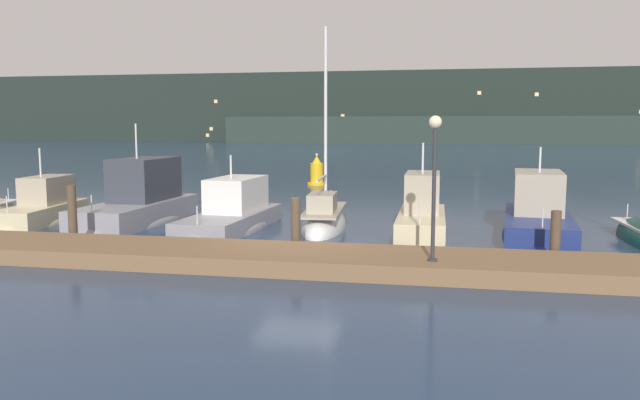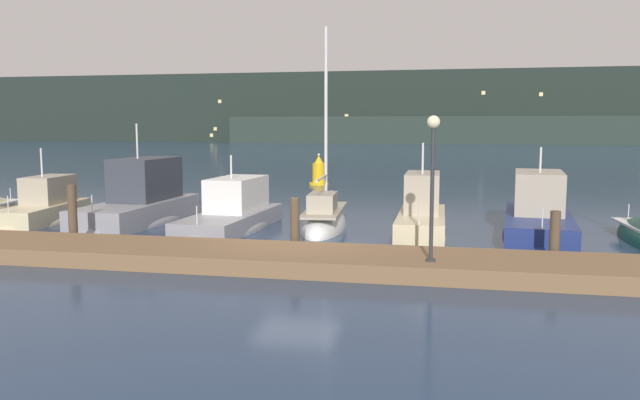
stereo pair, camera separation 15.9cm
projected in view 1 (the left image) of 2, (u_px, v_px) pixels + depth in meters
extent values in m
plane|color=navy|center=(297.00, 253.00, 18.85)|extent=(400.00, 400.00, 0.00)
cube|color=brown|center=(282.00, 258.00, 17.03)|extent=(38.22, 2.80, 0.45)
cylinder|color=#4C3D2D|center=(72.00, 215.00, 19.95)|extent=(0.28, 0.28, 1.96)
cylinder|color=#4C3D2D|center=(296.00, 226.00, 18.56)|extent=(0.28, 0.28, 1.70)
cylinder|color=#4C3D2D|center=(555.00, 238.00, 17.17)|extent=(0.28, 0.28, 1.51)
cylinder|color=silver|center=(8.00, 194.00, 28.67)|extent=(0.04, 0.04, 0.50)
ellipsoid|color=beige|center=(42.00, 223.00, 24.71)|extent=(2.39, 5.61, 1.07)
cube|color=beige|center=(41.00, 214.00, 24.66)|extent=(2.19, 5.05, 0.72)
cube|color=#A39984|center=(47.00, 190.00, 25.09)|extent=(1.48, 2.52, 1.09)
cube|color=black|center=(60.00, 183.00, 26.15)|extent=(1.10, 0.35, 0.49)
cylinder|color=silver|center=(40.00, 163.00, 24.53)|extent=(0.07, 0.07, 1.14)
cylinder|color=silver|center=(7.00, 204.00, 22.32)|extent=(0.04, 0.04, 0.60)
ellipsoid|color=gray|center=(137.00, 223.00, 24.72)|extent=(2.73, 7.36, 1.25)
cube|color=gray|center=(137.00, 212.00, 24.67)|extent=(2.51, 6.62, 0.84)
cube|color=#333842|center=(145.00, 179.00, 25.22)|extent=(1.80, 3.26, 1.69)
cube|color=black|center=(161.00, 170.00, 26.61)|extent=(1.52, 0.35, 0.75)
cylinder|color=silver|center=(136.00, 141.00, 24.48)|extent=(0.07, 0.07, 1.38)
cylinder|color=silver|center=(91.00, 204.00, 21.62)|extent=(0.04, 0.04, 0.60)
ellipsoid|color=gray|center=(231.00, 230.00, 23.11)|extent=(2.57, 6.88, 1.28)
cube|color=gray|center=(230.00, 221.00, 23.07)|extent=(2.36, 6.19, 0.64)
cube|color=silver|center=(237.00, 194.00, 23.61)|extent=(1.67, 3.05, 1.25)
cube|color=black|center=(249.00, 186.00, 24.90)|extent=(1.37, 0.31, 0.56)
cylinder|color=silver|center=(231.00, 167.00, 22.97)|extent=(0.07, 0.07, 0.87)
cylinder|color=silver|center=(197.00, 215.00, 20.25)|extent=(0.04, 0.04, 0.60)
ellipsoid|color=white|center=(324.00, 228.00, 23.49)|extent=(1.99, 5.62, 1.51)
cube|color=#A39984|center=(324.00, 210.00, 23.41)|extent=(1.67, 4.72, 0.08)
cube|color=#A39984|center=(322.00, 202.00, 22.72)|extent=(1.08, 1.83, 0.66)
cylinder|color=silver|center=(326.00, 119.00, 23.45)|extent=(0.12, 0.12, 6.79)
cylinder|color=silver|center=(321.00, 178.00, 22.34)|extent=(0.30, 2.75, 0.09)
cylinder|color=silver|center=(331.00, 196.00, 25.89)|extent=(0.04, 0.04, 0.50)
ellipsoid|color=beige|center=(421.00, 239.00, 21.22)|extent=(1.72, 5.80, 0.98)
cube|color=beige|center=(421.00, 226.00, 21.17)|extent=(1.58, 5.22, 0.88)
cube|color=#A39984|center=(423.00, 192.00, 21.60)|extent=(1.16, 2.55, 1.34)
cube|color=black|center=(423.00, 183.00, 22.71)|extent=(1.01, 0.27, 0.60)
cylinder|color=silver|center=(423.00, 158.00, 21.01)|extent=(0.07, 0.07, 1.04)
cylinder|color=silver|center=(420.00, 214.00, 18.71)|extent=(0.04, 0.04, 0.60)
ellipsoid|color=navy|center=(537.00, 237.00, 21.63)|extent=(3.07, 7.40, 1.23)
cube|color=navy|center=(538.00, 226.00, 21.59)|extent=(2.81, 6.66, 0.78)
cube|color=#A39984|center=(538.00, 192.00, 22.14)|extent=(1.92, 3.31, 1.44)
cube|color=black|center=(537.00, 182.00, 23.48)|extent=(1.44, 0.42, 0.64)
cylinder|color=silver|center=(540.00, 160.00, 21.45)|extent=(0.07, 0.07, 0.88)
cylinder|color=silver|center=(543.00, 218.00, 18.63)|extent=(0.04, 0.04, 0.60)
cylinder|color=silver|center=(627.00, 211.00, 22.81)|extent=(0.04, 0.04, 0.50)
cylinder|color=gold|center=(317.00, 184.00, 40.50)|extent=(1.23, 1.23, 0.16)
cylinder|color=gold|center=(317.00, 173.00, 40.41)|extent=(0.82, 0.82, 1.26)
cone|color=gold|center=(317.00, 159.00, 40.31)|extent=(0.58, 0.58, 0.50)
sphere|color=#F9EAB7|center=(317.00, 155.00, 40.27)|extent=(0.16, 0.16, 0.16)
cylinder|color=#2D2D33|center=(432.00, 260.00, 15.65)|extent=(0.24, 0.24, 0.06)
cylinder|color=#2D2D33|center=(434.00, 194.00, 15.46)|extent=(0.10, 0.10, 3.27)
sphere|color=#F9EAB7|center=(435.00, 122.00, 15.25)|extent=(0.32, 0.32, 0.32)
cube|color=#1E2823|center=(425.00, 108.00, 145.87)|extent=(240.00, 16.00, 16.15)
cube|color=#26332C|center=(558.00, 130.00, 131.35)|extent=(144.00, 10.00, 5.85)
cube|color=#F4DB8C|center=(630.00, 133.00, 130.53)|extent=(0.80, 0.10, 0.80)
cube|color=#F4DB8C|center=(283.00, 122.00, 144.58)|extent=(0.80, 0.10, 0.80)
cube|color=#F4DB8C|center=(208.00, 135.00, 148.50)|extent=(0.80, 0.10, 0.80)
cube|color=#F4DB8C|center=(537.00, 94.00, 133.19)|extent=(0.80, 0.10, 0.80)
cube|color=#F4DB8C|center=(439.00, 122.00, 137.77)|extent=(0.80, 0.10, 0.80)
cube|color=#F4DB8C|center=(216.00, 101.00, 147.13)|extent=(0.80, 0.10, 0.80)
cube|color=#F4DB8C|center=(211.00, 129.00, 148.13)|extent=(0.80, 0.10, 0.80)
cube|color=#F4DB8C|center=(267.00, 131.00, 145.55)|extent=(0.80, 0.10, 0.80)
cube|color=#F4DB8C|center=(604.00, 136.00, 131.58)|extent=(0.80, 0.10, 0.80)
cube|color=#F4DB8C|center=(343.00, 116.00, 141.74)|extent=(0.80, 0.10, 0.80)
cube|color=#F4DB8C|center=(523.00, 123.00, 134.41)|extent=(0.80, 0.10, 0.80)
cube|color=#F4DB8C|center=(479.00, 93.00, 135.42)|extent=(0.80, 0.10, 0.80)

